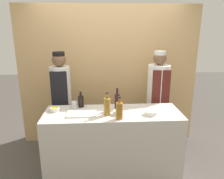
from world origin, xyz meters
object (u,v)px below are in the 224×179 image
object	(u,v)px
sauce_bowl_white	(151,112)
chef_right	(157,99)
cup_steel	(74,105)
sauce_bowl_green	(118,112)
cutting_board	(82,114)
bottle_wine	(117,101)
bottle_soy	(81,101)
sauce_bowl_yellow	(55,109)
chef_left	(62,100)
bottle_vinegar	(107,106)
bottle_amber	(119,110)

from	to	relation	value
sauce_bowl_white	chef_right	world-z (taller)	chef_right
chef_right	cup_steel	bearing A→B (deg)	-162.27
sauce_bowl_green	cutting_board	size ratio (longest dim) A/B	0.35
bottle_wine	bottle_soy	size ratio (longest dim) A/B	1.36
bottle_soy	cutting_board	bearing A→B (deg)	-84.62
sauce_bowl_yellow	bottle_soy	bearing A→B (deg)	22.59
sauce_bowl_white	sauce_bowl_green	xyz separation A→B (m)	(-0.42, 0.03, 0.00)
chef_left	bottle_soy	bearing A→B (deg)	-47.99
sauce_bowl_green	sauce_bowl_yellow	bearing A→B (deg)	169.00
sauce_bowl_white	bottle_soy	xyz separation A→B (m)	(-0.92, 0.34, 0.06)
cutting_board	bottle_vinegar	world-z (taller)	bottle_vinegar
chef_left	chef_right	world-z (taller)	chef_right
sauce_bowl_yellow	cutting_board	bearing A→B (deg)	-21.85
sauce_bowl_white	chef_right	distance (m)	0.77
sauce_bowl_white	sauce_bowl_green	size ratio (longest dim) A/B	1.24
sauce_bowl_white	sauce_bowl_yellow	bearing A→B (deg)	171.19
bottle_amber	bottle_vinegar	world-z (taller)	bottle_vinegar
bottle_vinegar	bottle_amber	bearing A→B (deg)	-42.91
sauce_bowl_yellow	chef_right	bearing A→B (deg)	18.46
bottle_soy	cup_steel	bearing A→B (deg)	-156.25
bottle_amber	chef_left	distance (m)	1.18
sauce_bowl_yellow	sauce_bowl_green	distance (m)	0.85
chef_left	bottle_vinegar	bearing A→B (deg)	-44.67
sauce_bowl_yellow	cup_steel	size ratio (longest dim) A/B	1.34
bottle_wine	chef_right	size ratio (longest dim) A/B	0.18
sauce_bowl_yellow	bottle_wine	bearing A→B (deg)	2.28
sauce_bowl_yellow	cup_steel	world-z (taller)	cup_steel
sauce_bowl_white	bottle_wine	distance (m)	0.48
bottle_amber	cup_steel	world-z (taller)	bottle_amber
cup_steel	chef_right	distance (m)	1.36
sauce_bowl_yellow	sauce_bowl_white	distance (m)	1.28
sauce_bowl_green	cutting_board	xyz separation A→B (m)	(-0.47, 0.02, -0.02)
sauce_bowl_yellow	bottle_vinegar	size ratio (longest dim) A/B	0.43
sauce_bowl_yellow	bottle_vinegar	world-z (taller)	bottle_vinegar
bottle_soy	chef_right	xyz separation A→B (m)	(1.20, 0.37, -0.11)
bottle_vinegar	bottle_soy	bearing A→B (deg)	138.85
sauce_bowl_white	chef_left	size ratio (longest dim) A/B	0.10
bottle_vinegar	cup_steel	xyz separation A→B (m)	(-0.45, 0.27, -0.07)
sauce_bowl_green	chef_right	bearing A→B (deg)	43.93
sauce_bowl_yellow	sauce_bowl_green	size ratio (longest dim) A/B	0.99
bottle_soy	chef_right	size ratio (longest dim) A/B	0.13
bottle_vinegar	chef_right	bearing A→B (deg)	39.07
cutting_board	sauce_bowl_yellow	bearing A→B (deg)	158.15
sauce_bowl_yellow	cup_steel	bearing A→B (deg)	22.16
sauce_bowl_yellow	bottle_amber	size ratio (longest dim) A/B	0.45
bottle_amber	bottle_vinegar	size ratio (longest dim) A/B	0.95
cutting_board	bottle_soy	world-z (taller)	bottle_soy
cutting_board	chef_right	distance (m)	1.35
bottle_vinegar	sauce_bowl_green	bearing A→B (deg)	2.89
sauce_bowl_green	cutting_board	world-z (taller)	sauce_bowl_green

